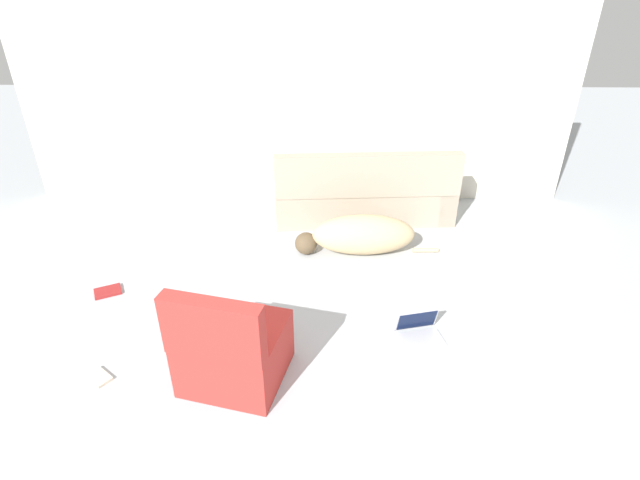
# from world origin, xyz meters

# --- Properties ---
(ground_plane) EXTENTS (20.00, 20.00, 0.00)m
(ground_plane) POSITION_xyz_m (0.00, 0.00, 0.00)
(ground_plane) COLOR #ADB2B7
(wall_back) EXTENTS (6.43, 0.06, 2.79)m
(wall_back) POSITION_xyz_m (0.00, 3.83, 1.40)
(wall_back) COLOR beige
(wall_back) RESTS_ON ground_plane
(couch) EXTENTS (2.05, 0.92, 0.86)m
(couch) POSITION_xyz_m (0.79, 3.29, 0.27)
(couch) COLOR tan
(couch) RESTS_ON ground_plane
(dog) EXTENTS (1.48, 0.41, 0.42)m
(dog) POSITION_xyz_m (0.71, 2.45, 0.20)
(dog) COLOR tan
(dog) RESTS_ON ground_plane
(cat) EXTENTS (0.43, 0.42, 0.15)m
(cat) POSITION_xyz_m (-0.87, 1.45, 0.07)
(cat) COLOR #BC7A47
(cat) RESTS_ON ground_plane
(laptop_open) EXTENTS (0.40, 0.33, 0.21)m
(laptop_open) POSITION_xyz_m (1.12, 1.18, 0.07)
(laptop_open) COLOR #B7B7BC
(laptop_open) RESTS_ON ground_plane
(book_red) EXTENTS (0.28, 0.25, 0.02)m
(book_red) POSITION_xyz_m (-1.61, 1.71, 0.01)
(book_red) COLOR maroon
(book_red) RESTS_ON ground_plane
(book_cream) EXTENTS (0.22, 0.21, 0.02)m
(book_cream) POSITION_xyz_m (-1.26, 0.65, 0.01)
(book_cream) COLOR beige
(book_cream) RESTS_ON ground_plane
(side_chair) EXTENTS (0.80, 0.78, 0.85)m
(side_chair) POSITION_xyz_m (-0.28, 0.67, 0.28)
(side_chair) COLOR #B72D28
(side_chair) RESTS_ON ground_plane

